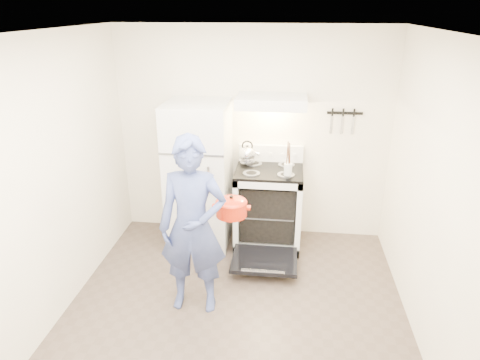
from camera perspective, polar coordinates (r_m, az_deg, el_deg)
name	(u,v)px	position (r m, az deg, el deg)	size (l,w,h in m)	color
floor	(233,323)	(4.10, -0.99, -18.58)	(3.60, 3.60, 0.00)	#4D4037
back_wall	(252,135)	(5.09, 1.62, 5.99)	(3.20, 0.02, 2.50)	white
refrigerator	(199,175)	(4.98, -5.46, 0.63)	(0.70, 0.70, 1.70)	white
stove_body	(268,208)	(5.06, 3.79, -3.77)	(0.76, 0.65, 0.92)	white
cooktop	(269,171)	(4.87, 3.93, 1.26)	(0.76, 0.65, 0.03)	black
backsplash	(271,153)	(5.10, 4.14, 3.61)	(0.76, 0.07, 0.20)	white
oven_door	(264,260)	(4.71, 3.27, -10.62)	(0.70, 0.54, 0.04)	black
oven_rack	(268,210)	(5.07, 3.78, -3.97)	(0.60, 0.52, 0.01)	slate
range_hood	(272,101)	(4.72, 4.23, 10.40)	(0.76, 0.50, 0.12)	white
knife_strip	(345,113)	(5.02, 13.81, 8.67)	(0.40, 0.02, 0.03)	black
pizza_stone	(263,210)	(5.02, 3.09, -4.04)	(0.36, 0.36, 0.02)	#806045
tea_kettle	(247,153)	(4.95, 0.98, 3.64)	(0.24, 0.20, 0.29)	silver
utensil_jar	(288,169)	(4.61, 6.42, 1.42)	(0.09, 0.09, 0.13)	silver
person	(193,227)	(3.86, -6.31, -6.24)	(0.61, 0.40, 1.68)	navy
dutch_oven	(231,209)	(4.08, -1.16, -3.85)	(0.37, 0.30, 0.24)	red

